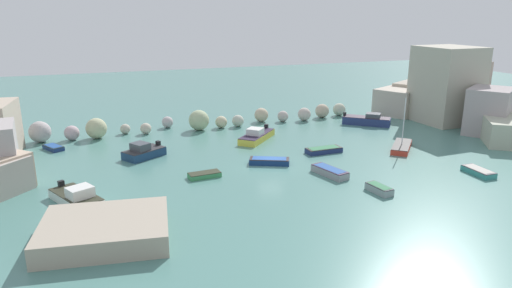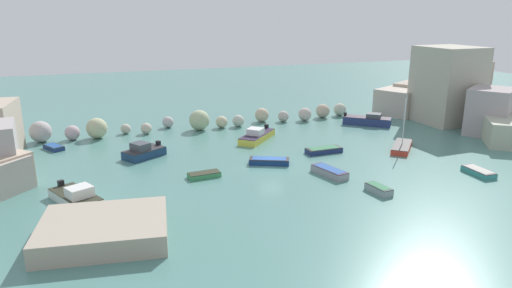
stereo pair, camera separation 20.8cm
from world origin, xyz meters
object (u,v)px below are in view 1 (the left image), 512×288
Objects in this scene: moored_boat_3 at (53,147)px; moored_boat_5 at (478,171)px; moored_boat_0 at (77,197)px; moored_boat_11 at (330,171)px; moored_boat_1 at (257,136)px; moored_boat_7 at (367,120)px; moored_boat_9 at (379,189)px; moored_boat_6 at (205,175)px; moored_boat_10 at (324,150)px; moored_boat_2 at (402,147)px; moored_boat_8 at (144,152)px; stone_dock at (105,230)px; moored_boat_4 at (269,161)px.

moored_boat_3 is 0.93× the size of moored_boat_5.
moored_boat_0 is 21.63m from moored_boat_11.
moored_boat_1 is 16.44m from moored_boat_7.
moored_boat_1 is 2.04× the size of moored_boat_3.
moored_boat_0 is 24.18m from moored_boat_9.
moored_boat_1 reaches higher than moored_boat_6.
moored_boat_9 is 0.65× the size of moored_boat_10.
moored_boat_1 is at bearing -175.97° from moored_boat_9.
moored_boat_11 is (-12.95, 4.45, 0.07)m from moored_boat_5.
moored_boat_1 reaches higher than moored_boat_5.
moored_boat_11 is (2.17, -13.51, -0.16)m from moored_boat_1.
moored_boat_7 reaches higher than moored_boat_6.
moored_boat_2 is 11.43m from moored_boat_7.
moored_boat_8 is at bearing -141.71° from moored_boat_9.
stone_dock reaches higher than moored_boat_10.
moored_boat_5 is 0.79× the size of moored_boat_11.
moored_boat_2 is at bearing -82.33° from moored_boat_11.
moored_boat_7 is at bearing 156.12° from moored_boat_8.
moored_boat_1 is 0.99× the size of moored_boat_7.
moored_boat_0 is (-1.83, 6.97, -0.18)m from stone_dock.
moored_boat_11 is (19.77, 6.00, -0.36)m from stone_dock.
moored_boat_11 is at bearing -25.55° from moored_boat_4.
moored_boat_4 is 0.89× the size of moored_boat_8.
moored_boat_7 is at bearing -121.91° from moored_boat_3.
moored_boat_4 is 11.53m from moored_boat_9.
moored_boat_11 reaches higher than moored_boat_4.
stone_dock is at bearing 43.07° from moored_boat_8.
stone_dock is at bearing 161.33° from moored_boat_3.
stone_dock is 3.16× the size of moored_boat_9.
moored_boat_11 is (-14.13, -15.67, -0.26)m from moored_boat_7.
moored_boat_5 is 25.07m from moored_boat_6.
moored_boat_4 is 12.99m from moored_boat_8.
moored_boat_11 is at bearing 154.95° from moored_boat_2.
moored_boat_4 is 21.11m from moored_boat_7.
moored_boat_4 is at bearing -151.21° from moored_boat_3.
moored_boat_3 is 19.35m from moored_boat_6.
moored_boat_1 is 19.05m from moored_boat_9.
moored_boat_11 is at bearing -21.96° from moored_boat_6.
moored_boat_3 is 0.97× the size of moored_boat_6.
moored_boat_2 is at bearing -168.26° from moored_boat_5.
moored_boat_5 is 32.32m from moored_boat_8.
moored_boat_2 is 9.20m from moored_boat_5.
moored_boat_4 is (15.77, 10.86, -0.40)m from stone_dock.
moored_boat_3 is 38.34m from moored_boat_7.
moored_boat_0 reaches higher than moored_boat_9.
moored_boat_9 is (3.96, -18.63, -0.19)m from moored_boat_1.
moored_boat_9 is (25.97, -22.53, 0.08)m from moored_boat_3.
moored_boat_9 is at bearing -85.19° from moored_boat_5.
moored_boat_8 is (-13.14, -2.27, 0.08)m from moored_boat_1.
stone_dock is at bearing 1.07° from moored_boat_1.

